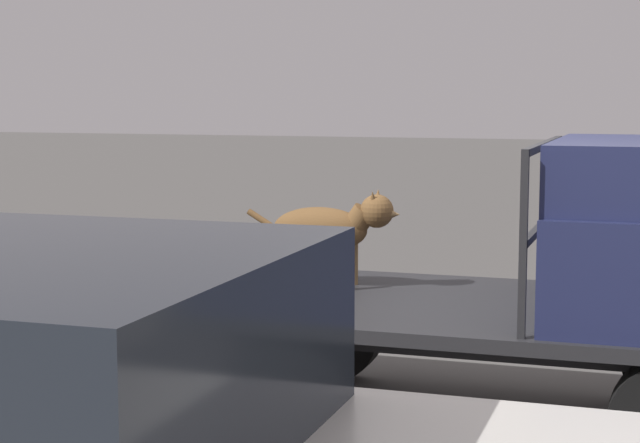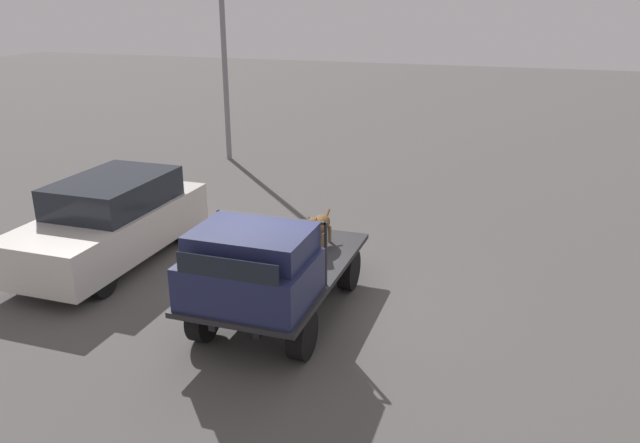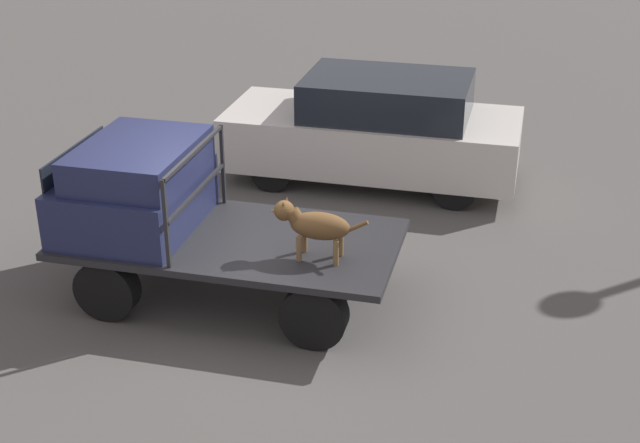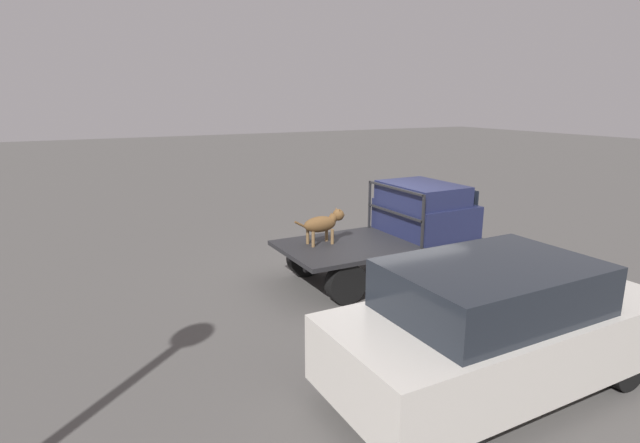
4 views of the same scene
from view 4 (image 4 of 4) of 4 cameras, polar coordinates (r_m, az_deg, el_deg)
name	(u,v)px [view 4 (image 4 of 4)]	position (r m, az deg, el deg)	size (l,w,h in m)	color
ground_plane	(376,277)	(9.88, 6.46, -6.37)	(80.00, 80.00, 0.00)	#514F4C
flatbed_truck	(377,250)	(9.70, 6.55, -3.26)	(3.77, 1.87, 0.77)	black
truck_cab	(424,210)	(10.19, 11.81, 1.34)	(1.40, 1.75, 1.01)	#1E2347
truck_headboard	(394,205)	(9.70, 8.50, 1.88)	(0.04, 1.75, 0.99)	#232326
dog	(324,223)	(9.25, 0.43, -0.18)	(1.06, 0.30, 0.66)	brown
parked_sedan	(498,326)	(6.34, 19.67, -11.16)	(4.30, 1.78, 1.61)	black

